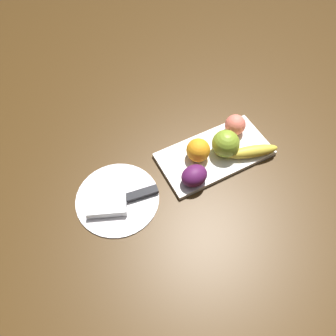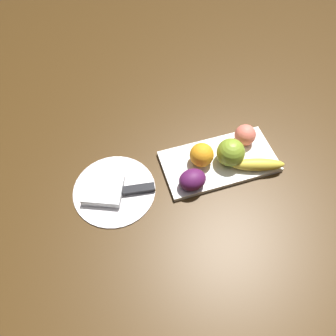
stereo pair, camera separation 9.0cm
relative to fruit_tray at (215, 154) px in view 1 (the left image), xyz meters
The scene contains 10 objects.
ground_plane 0.05m from the fruit_tray, 137.01° to the right, with size 2.40×2.40×0.00m, color #3E280F.
fruit_tray is the anchor object (origin of this frame).
apple 0.05m from the fruit_tray, 159.91° to the left, with size 0.08×0.08×0.08m, color olive.
banana 0.11m from the fruit_tray, 147.82° to the left, with size 0.15×0.04×0.04m, color gold.
orange_near_apple 0.07m from the fruit_tray, 11.66° to the right, with size 0.07×0.07×0.07m, color orange.
peach 0.11m from the fruit_tray, 155.93° to the right, with size 0.06×0.06×0.06m, color #EC705C.
grape_bunch 0.12m from the fruit_tray, 27.55° to the left, with size 0.08×0.06×0.06m, color #511848.
dinner_plate 0.32m from the fruit_tray, ahead, with size 0.23×0.23×0.01m, color white.
folded_napkin 0.35m from the fruit_tray, ahead, with size 0.11×0.09×0.02m, color white.
knife 0.27m from the fruit_tray, ahead, with size 0.18×0.05×0.01m.
Camera 1 is at (0.42, 0.47, 0.80)m, focal length 34.65 mm.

